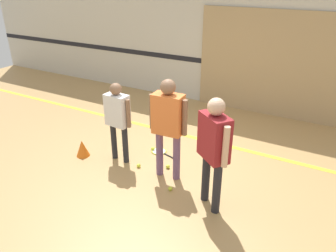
{
  "coord_description": "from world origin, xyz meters",
  "views": [
    {
      "loc": [
        2.18,
        -3.97,
        2.99
      ],
      "look_at": [
        0.04,
        -0.11,
        0.89
      ],
      "focal_mm": 35.0,
      "sensor_mm": 36.0,
      "label": 1
    }
  ],
  "objects_px": {
    "tennis_ball_by_spare_racket": "(153,149)",
    "training_cone": "(82,148)",
    "person_student_right": "(214,143)",
    "person_student_left": "(118,114)",
    "tennis_ball_stray_left": "(139,166)",
    "person_instructor": "(168,119)",
    "tennis_ball_near_instructor": "(170,189)",
    "racket_spare_on_floor": "(160,151)",
    "tennis_ball_stray_right": "(168,167)"
  },
  "relations": [
    {
      "from": "person_student_right",
      "to": "tennis_ball_by_spare_racket",
      "type": "distance_m",
      "value": 2.02
    },
    {
      "from": "person_instructor",
      "to": "tennis_ball_near_instructor",
      "type": "height_order",
      "value": "person_instructor"
    },
    {
      "from": "person_student_right",
      "to": "tennis_ball_near_instructor",
      "type": "distance_m",
      "value": 1.16
    },
    {
      "from": "tennis_ball_by_spare_racket",
      "to": "tennis_ball_stray_left",
      "type": "relative_size",
      "value": 1.0
    },
    {
      "from": "person_instructor",
      "to": "racket_spare_on_floor",
      "type": "height_order",
      "value": "person_instructor"
    },
    {
      "from": "tennis_ball_stray_left",
      "to": "tennis_ball_stray_right",
      "type": "height_order",
      "value": "same"
    },
    {
      "from": "training_cone",
      "to": "racket_spare_on_floor",
      "type": "bearing_deg",
      "value": 34.42
    },
    {
      "from": "person_student_left",
      "to": "tennis_ball_stray_right",
      "type": "xyz_separation_m",
      "value": [
        0.86,
        0.15,
        -0.83
      ]
    },
    {
      "from": "racket_spare_on_floor",
      "to": "training_cone",
      "type": "relative_size",
      "value": 1.74
    },
    {
      "from": "tennis_ball_by_spare_racket",
      "to": "tennis_ball_near_instructor",
      "type": "bearing_deg",
      "value": -46.41
    },
    {
      "from": "person_instructor",
      "to": "person_student_right",
      "type": "distance_m",
      "value": 0.93
    },
    {
      "from": "person_instructor",
      "to": "person_student_right",
      "type": "xyz_separation_m",
      "value": [
        0.87,
        -0.35,
        -0.01
      ]
    },
    {
      "from": "tennis_ball_stray_left",
      "to": "tennis_ball_stray_right",
      "type": "xyz_separation_m",
      "value": [
        0.44,
        0.21,
        0.0
      ]
    },
    {
      "from": "tennis_ball_near_instructor",
      "to": "training_cone",
      "type": "height_order",
      "value": "training_cone"
    },
    {
      "from": "racket_spare_on_floor",
      "to": "tennis_ball_near_instructor",
      "type": "xyz_separation_m",
      "value": [
        0.72,
        -0.92,
        0.02
      ]
    },
    {
      "from": "person_student_left",
      "to": "person_student_right",
      "type": "height_order",
      "value": "person_student_right"
    },
    {
      "from": "tennis_ball_by_spare_racket",
      "to": "person_student_right",
      "type": "bearing_deg",
      "value": -31.7
    },
    {
      "from": "person_student_right",
      "to": "training_cone",
      "type": "height_order",
      "value": "person_student_right"
    },
    {
      "from": "tennis_ball_by_spare_racket",
      "to": "person_student_left",
      "type": "bearing_deg",
      "value": -120.69
    },
    {
      "from": "tennis_ball_stray_right",
      "to": "training_cone",
      "type": "relative_size",
      "value": 0.22
    },
    {
      "from": "tennis_ball_by_spare_racket",
      "to": "racket_spare_on_floor",
      "type": "bearing_deg",
      "value": 5.07
    },
    {
      "from": "person_student_left",
      "to": "racket_spare_on_floor",
      "type": "relative_size",
      "value": 2.68
    },
    {
      "from": "person_student_right",
      "to": "racket_spare_on_floor",
      "type": "distance_m",
      "value": 1.93
    },
    {
      "from": "tennis_ball_near_instructor",
      "to": "tennis_ball_stray_left",
      "type": "relative_size",
      "value": 1.0
    },
    {
      "from": "person_student_right",
      "to": "tennis_ball_near_instructor",
      "type": "relative_size",
      "value": 24.31
    },
    {
      "from": "person_student_left",
      "to": "tennis_ball_by_spare_racket",
      "type": "bearing_deg",
      "value": 63.4
    },
    {
      "from": "racket_spare_on_floor",
      "to": "tennis_ball_stray_right",
      "type": "distance_m",
      "value": 0.57
    },
    {
      "from": "person_instructor",
      "to": "tennis_ball_near_instructor",
      "type": "relative_size",
      "value": 24.44
    },
    {
      "from": "person_student_left",
      "to": "person_instructor",
      "type": "bearing_deg",
      "value": 1.93
    },
    {
      "from": "person_student_left",
      "to": "racket_spare_on_floor",
      "type": "xyz_separation_m",
      "value": [
        0.46,
        0.56,
        -0.85
      ]
    },
    {
      "from": "person_student_right",
      "to": "training_cone",
      "type": "relative_size",
      "value": 5.36
    },
    {
      "from": "person_student_left",
      "to": "training_cone",
      "type": "relative_size",
      "value": 4.66
    },
    {
      "from": "person_student_left",
      "to": "person_student_right",
      "type": "relative_size",
      "value": 0.87
    },
    {
      "from": "tennis_ball_stray_left",
      "to": "tennis_ball_by_spare_racket",
      "type": "bearing_deg",
      "value": 98.48
    },
    {
      "from": "racket_spare_on_floor",
      "to": "training_cone",
      "type": "bearing_deg",
      "value": -130.77
    },
    {
      "from": "person_student_left",
      "to": "training_cone",
      "type": "bearing_deg",
      "value": -157.95
    },
    {
      "from": "person_instructor",
      "to": "tennis_ball_by_spare_racket",
      "type": "relative_size",
      "value": 24.44
    },
    {
      "from": "tennis_ball_stray_left",
      "to": "person_student_left",
      "type": "bearing_deg",
      "value": 172.07
    },
    {
      "from": "tennis_ball_stray_right",
      "to": "person_student_left",
      "type": "bearing_deg",
      "value": -169.89
    },
    {
      "from": "person_student_right",
      "to": "tennis_ball_by_spare_racket",
      "type": "xyz_separation_m",
      "value": [
        -1.51,
        0.93,
        -0.96
      ]
    },
    {
      "from": "training_cone",
      "to": "person_instructor",
      "type": "bearing_deg",
      "value": 6.27
    },
    {
      "from": "tennis_ball_near_instructor",
      "to": "tennis_ball_stray_right",
      "type": "relative_size",
      "value": 1.0
    },
    {
      "from": "tennis_ball_by_spare_racket",
      "to": "training_cone",
      "type": "distance_m",
      "value": 1.25
    },
    {
      "from": "tennis_ball_near_instructor",
      "to": "tennis_ball_by_spare_racket",
      "type": "relative_size",
      "value": 1.0
    },
    {
      "from": "person_instructor",
      "to": "tennis_ball_by_spare_racket",
      "type": "xyz_separation_m",
      "value": [
        -0.64,
        0.58,
        -0.96
      ]
    },
    {
      "from": "person_student_left",
      "to": "tennis_ball_near_instructor",
      "type": "relative_size",
      "value": 21.13
    },
    {
      "from": "person_instructor",
      "to": "tennis_ball_near_instructor",
      "type": "bearing_deg",
      "value": -59.08
    },
    {
      "from": "tennis_ball_near_instructor",
      "to": "tennis_ball_stray_right",
      "type": "height_order",
      "value": "same"
    },
    {
      "from": "person_student_right",
      "to": "tennis_ball_near_instructor",
      "type": "bearing_deg",
      "value": 35.06
    },
    {
      "from": "person_instructor",
      "to": "person_student_left",
      "type": "xyz_separation_m",
      "value": [
        -0.97,
        0.04,
        -0.14
      ]
    }
  ]
}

